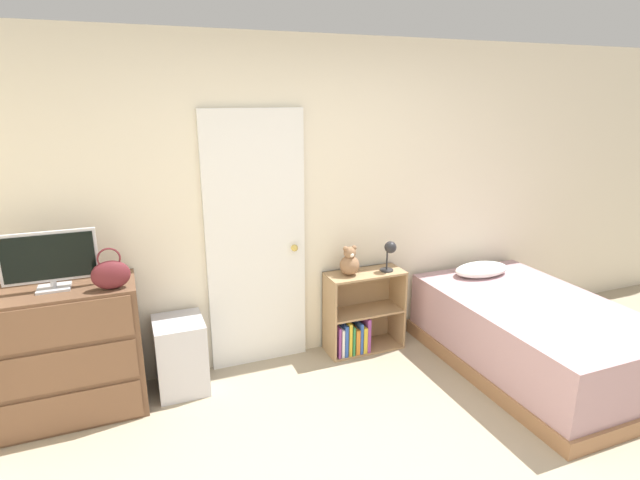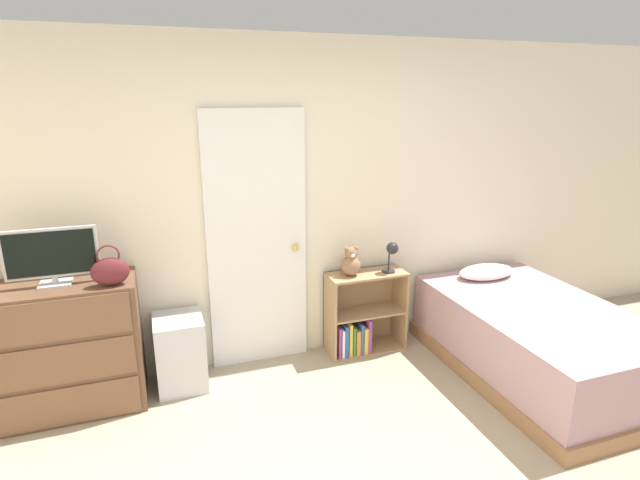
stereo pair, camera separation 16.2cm
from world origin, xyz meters
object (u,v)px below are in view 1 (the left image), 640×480
at_px(bed, 532,335).
at_px(dresser, 68,353).
at_px(teddy_bear, 350,262).
at_px(bookshelf, 358,320).
at_px(desk_lamp, 390,250).
at_px(storage_bin, 181,355).
at_px(handbag, 111,274).
at_px(tv, 50,259).

bearing_deg(bed, dresser, 168.46).
bearing_deg(teddy_bear, bookshelf, 2.55).
bearing_deg(teddy_bear, desk_lamp, -6.65).
bearing_deg(bookshelf, desk_lamp, -10.01).
distance_m(storage_bin, bookshelf, 1.48).
height_order(storage_bin, bookshelf, bookshelf).
bearing_deg(desk_lamp, bookshelf, 169.99).
relative_size(handbag, bookshelf, 0.39).
distance_m(tv, bed, 3.54).
bearing_deg(bookshelf, storage_bin, -177.84).
bearing_deg(handbag, bed, -10.35).
height_order(tv, teddy_bear, tv).
distance_m(storage_bin, teddy_bear, 1.48).
distance_m(desk_lamp, bed, 1.30).
bearing_deg(bookshelf, handbag, -173.05).
distance_m(storage_bin, bed, 2.73).
bearing_deg(storage_bin, handbag, -156.37).
distance_m(handbag, teddy_bear, 1.81).
distance_m(dresser, desk_lamp, 2.49).
relative_size(tv, teddy_bear, 2.27).
bearing_deg(dresser, handbag, -22.04).
bearing_deg(teddy_bear, dresser, -177.48).
bearing_deg(dresser, storage_bin, 3.26).
height_order(teddy_bear, bed, teddy_bear).
xyz_separation_m(dresser, storage_bin, (0.72, 0.04, -0.19)).
relative_size(dresser, bed, 0.50).
relative_size(tv, desk_lamp, 2.18).
relative_size(tv, storage_bin, 1.02).
height_order(tv, desk_lamp, tv).
xyz_separation_m(bookshelf, desk_lamp, (0.25, -0.04, 0.60)).
bearing_deg(desk_lamp, tv, -178.82).
distance_m(handbag, bed, 3.16).
bearing_deg(desk_lamp, handbag, -175.06).
xyz_separation_m(storage_bin, teddy_bear, (1.38, 0.05, 0.53)).
relative_size(dresser, tv, 1.65).
bearing_deg(handbag, bookshelf, 6.95).
distance_m(dresser, bookshelf, 2.21).
distance_m(tv, handbag, 0.38).
bearing_deg(storage_bin, bookshelf, 2.16).
relative_size(tv, handbag, 2.05).
relative_size(dresser, handbag, 3.37).
height_order(storage_bin, teddy_bear, teddy_bear).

